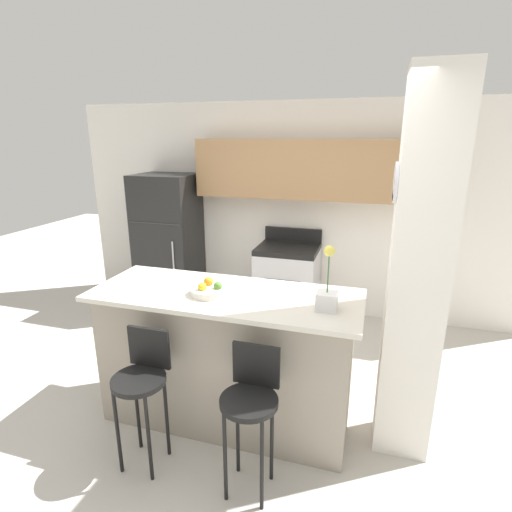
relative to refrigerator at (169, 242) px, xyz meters
The scene contains 10 objects.
ground_plane 2.56m from the refrigerator, 51.64° to the right, with size 14.00×14.00×0.00m, color beige.
wall_back 1.76m from the refrigerator, 10.45° to the left, with size 5.60×0.38×2.55m.
pillar_right 3.34m from the refrigerator, 32.69° to the right, with size 0.38×0.32×2.55m.
counter_bar 2.44m from the refrigerator, 51.64° to the right, with size 1.97×0.75×1.06m.
refrigerator is the anchor object (origin of this frame).
stove_range 1.60m from the refrigerator, ahead, with size 0.71×0.62×1.07m.
bar_stool_left 2.72m from the refrigerator, 65.33° to the right, with size 0.35×0.35×0.94m.
bar_stool_right 3.10m from the refrigerator, 52.70° to the right, with size 0.35×0.35×0.94m.
orchid_vase 3.00m from the refrigerator, 41.36° to the right, with size 0.13×0.13×0.43m.
fruit_bowl 2.41m from the refrigerator, 54.18° to the right, with size 0.28×0.28×0.11m.
Camera 1 is at (0.99, -2.51, 2.15)m, focal length 28.00 mm.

